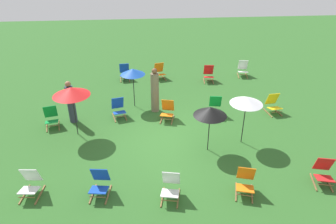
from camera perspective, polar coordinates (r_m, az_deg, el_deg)
The scene contains 21 objects.
ground_plane at distance 11.19m, azimuth 0.55°, elevation -5.20°, with size 40.00×40.00×0.00m, color #2D6026.
deckchair_0 at distance 8.75m, azimuth 0.48°, elevation -13.49°, with size 0.62×0.84×0.83m.
deckchair_1 at distance 15.96m, azimuth 7.44°, elevation 6.89°, with size 0.55×0.80×0.83m.
deckchair_2 at distance 10.26m, azimuth 26.56°, elevation -9.81°, with size 0.64×0.85×0.83m.
deckchair_3 at distance 16.13m, azimuth -1.55°, elevation 7.37°, with size 0.63×0.85×0.83m.
deckchair_4 at distance 16.95m, azimuth 13.54°, elevation 7.65°, with size 0.59×0.83×0.83m.
deckchair_5 at distance 13.52m, azimuth 18.71°, elevation 1.34°, with size 0.56×0.81×0.83m.
deckchair_6 at distance 12.63m, azimuth -9.04°, elevation 0.62°, with size 0.64×0.85×0.83m.
deckchair_7 at distance 12.65m, azimuth -20.57°, elevation -0.95°, with size 0.64×0.85×0.83m.
deckchair_8 at distance 16.18m, azimuth -7.95°, elevation 7.16°, with size 0.53×0.79×0.83m.
deckchair_9 at distance 12.74m, azimuth 8.64°, elevation 0.91°, with size 0.60×0.83×0.83m.
deckchair_10 at distance 12.30m, azimuth -0.12°, elevation 0.20°, with size 0.64×0.85×0.83m.
deckchair_11 at distance 9.62m, azimuth -23.86°, elevation -11.89°, with size 0.55×0.80×0.83m.
deckchair_12 at distance 9.05m, azimuth -12.37°, elevation -12.62°, with size 0.58×0.82×0.83m.
deckchair_13 at distance 9.15m, azimuth 13.96°, elevation -12.30°, with size 0.67×0.86×0.83m.
umbrella_0 at distance 10.60m, azimuth 14.18°, elevation 2.06°, with size 1.09×1.09×1.77m.
umbrella_1 at distance 10.03m, azimuth 7.74°, elevation 0.13°, with size 1.08×1.08×1.65m.
umbrella_2 at distance 11.21m, azimuth -17.32°, elevation 3.61°, with size 1.29×1.29×1.88m.
umbrella_3 at distance 12.91m, azimuth -6.46°, elevation 7.34°, with size 1.00×1.00×1.70m.
person_0 at distance 12.51m, azimuth -17.32°, elevation 1.60°, with size 0.31×0.31×1.71m.
person_1 at distance 12.72m, azimuth -2.42°, elevation 3.80°, with size 0.46×0.46×1.88m.
Camera 1 is at (-0.93, -9.23, 6.25)m, focal length 33.32 mm.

